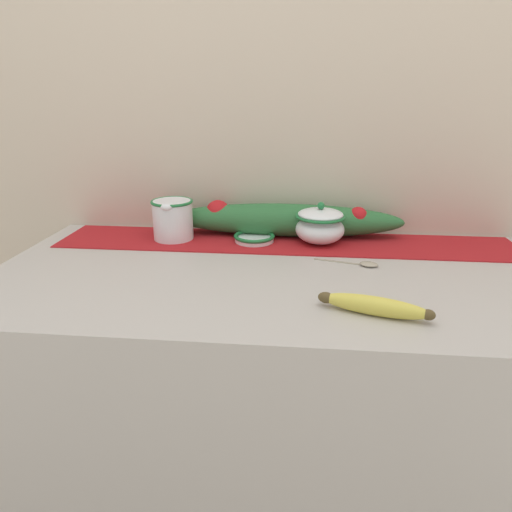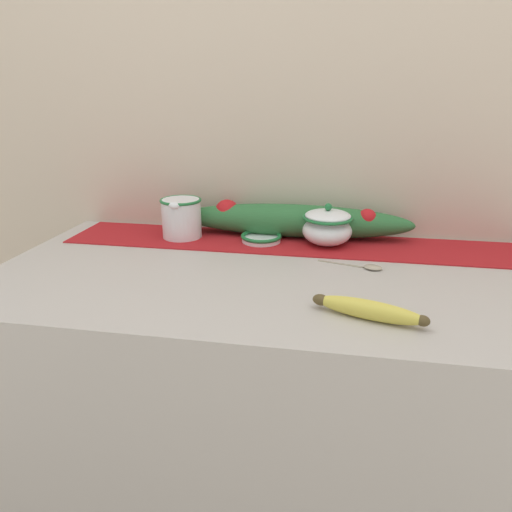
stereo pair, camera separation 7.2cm
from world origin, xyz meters
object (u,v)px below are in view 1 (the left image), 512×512
(sugar_bowl, at_px, (320,225))
(spoon, at_px, (366,264))
(banana, at_px, (374,306))
(small_dish, at_px, (254,238))
(cream_pitcher, at_px, (173,218))

(sugar_bowl, distance_m, spoon, 0.20)
(sugar_bowl, xyz_separation_m, spoon, (0.11, -0.16, -0.05))
(banana, xyz_separation_m, spoon, (0.02, 0.26, -0.01))
(small_dish, bearing_deg, banana, -56.96)
(cream_pitcher, height_order, spoon, cream_pitcher)
(cream_pitcher, xyz_separation_m, spoon, (0.51, -0.16, -0.06))
(cream_pitcher, relative_size, sugar_bowl, 1.02)
(sugar_bowl, bearing_deg, spoon, -55.95)
(sugar_bowl, distance_m, small_dish, 0.18)
(cream_pitcher, relative_size, spoon, 0.88)
(banana, bearing_deg, sugar_bowl, 102.10)
(cream_pitcher, height_order, banana, cream_pitcher)
(sugar_bowl, height_order, banana, sugar_bowl)
(cream_pitcher, xyz_separation_m, small_dish, (0.23, -0.00, -0.05))
(sugar_bowl, bearing_deg, cream_pitcher, 179.84)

